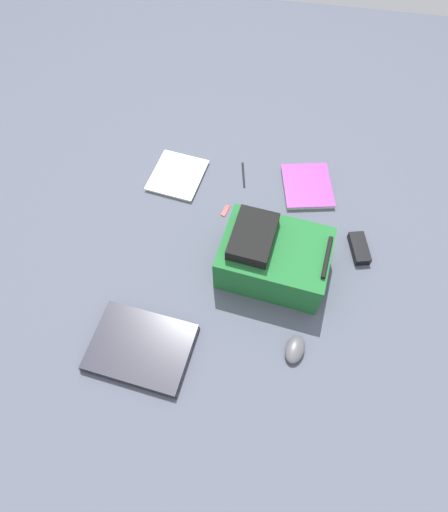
{
  "coord_description": "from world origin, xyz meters",
  "views": [
    {
      "loc": [
        -0.11,
        0.8,
        1.46
      ],
      "look_at": [
        0.03,
        -0.02,
        0.02
      ],
      "focal_mm": 29.73,
      "sensor_mm": 36.0,
      "label": 1
    }
  ],
  "objects_px": {
    "book_red": "(307,186)",
    "usb_stick": "(225,210)",
    "book_comic": "(178,176)",
    "power_brick": "(359,248)",
    "pen_black": "(243,174)",
    "backpack": "(273,256)",
    "computer_mouse": "(295,349)",
    "laptop": "(141,347)"
  },
  "relations": [
    {
      "from": "book_red",
      "to": "usb_stick",
      "type": "bearing_deg",
      "value": 29.05
    },
    {
      "from": "book_comic",
      "to": "usb_stick",
      "type": "height_order",
      "value": "book_comic"
    },
    {
      "from": "book_comic",
      "to": "power_brick",
      "type": "bearing_deg",
      "value": 162.53
    },
    {
      "from": "book_red",
      "to": "power_brick",
      "type": "relative_size",
      "value": 2.03
    },
    {
      "from": "power_brick",
      "to": "pen_black",
      "type": "height_order",
      "value": "power_brick"
    },
    {
      "from": "backpack",
      "to": "pen_black",
      "type": "xyz_separation_m",
      "value": [
        0.17,
        -0.45,
        -0.09
      ]
    },
    {
      "from": "computer_mouse",
      "to": "backpack",
      "type": "bearing_deg",
      "value": -57.31
    },
    {
      "from": "laptop",
      "to": "book_red",
      "type": "xyz_separation_m",
      "value": [
        -0.52,
        -0.82,
        -0.0
      ]
    },
    {
      "from": "laptop",
      "to": "computer_mouse",
      "type": "bearing_deg",
      "value": -171.1
    },
    {
      "from": "book_red",
      "to": "power_brick",
      "type": "xyz_separation_m",
      "value": [
        -0.23,
        0.29,
        0.01
      ]
    },
    {
      "from": "book_red",
      "to": "computer_mouse",
      "type": "relative_size",
      "value": 2.62
    },
    {
      "from": "laptop",
      "to": "power_brick",
      "type": "relative_size",
      "value": 2.73
    },
    {
      "from": "laptop",
      "to": "book_red",
      "type": "relative_size",
      "value": 1.35
    },
    {
      "from": "computer_mouse",
      "to": "power_brick",
      "type": "distance_m",
      "value": 0.5
    },
    {
      "from": "backpack",
      "to": "laptop",
      "type": "xyz_separation_m",
      "value": [
        0.41,
        0.4,
        -0.08
      ]
    },
    {
      "from": "usb_stick",
      "to": "book_red",
      "type": "bearing_deg",
      "value": -150.95
    },
    {
      "from": "backpack",
      "to": "pen_black",
      "type": "distance_m",
      "value": 0.49
    },
    {
      "from": "backpack",
      "to": "usb_stick",
      "type": "xyz_separation_m",
      "value": [
        0.22,
        -0.24,
        -0.09
      ]
    },
    {
      "from": "book_red",
      "to": "computer_mouse",
      "type": "distance_m",
      "value": 0.74
    },
    {
      "from": "computer_mouse",
      "to": "usb_stick",
      "type": "height_order",
      "value": "computer_mouse"
    },
    {
      "from": "backpack",
      "to": "pen_black",
      "type": "height_order",
      "value": "backpack"
    },
    {
      "from": "book_comic",
      "to": "pen_black",
      "type": "bearing_deg",
      "value": -168.44
    },
    {
      "from": "computer_mouse",
      "to": "power_brick",
      "type": "relative_size",
      "value": 0.78
    },
    {
      "from": "book_red",
      "to": "power_brick",
      "type": "bearing_deg",
      "value": 128.27
    },
    {
      "from": "computer_mouse",
      "to": "usb_stick",
      "type": "bearing_deg",
      "value": -46.99
    },
    {
      "from": "pen_black",
      "to": "power_brick",
      "type": "bearing_deg",
      "value": 148.71
    },
    {
      "from": "backpack",
      "to": "computer_mouse",
      "type": "bearing_deg",
      "value": 111.18
    },
    {
      "from": "backpack",
      "to": "book_comic",
      "type": "bearing_deg",
      "value": -40.37
    },
    {
      "from": "book_red",
      "to": "usb_stick",
      "type": "relative_size",
      "value": 4.82
    },
    {
      "from": "book_comic",
      "to": "book_red",
      "type": "distance_m",
      "value": 0.57
    },
    {
      "from": "power_brick",
      "to": "book_comic",
      "type": "bearing_deg",
      "value": -17.47
    },
    {
      "from": "backpack",
      "to": "computer_mouse",
      "type": "relative_size",
      "value": 3.94
    },
    {
      "from": "laptop",
      "to": "computer_mouse",
      "type": "xyz_separation_m",
      "value": [
        -0.53,
        -0.08,
        0.0
      ]
    },
    {
      "from": "book_red",
      "to": "pen_black",
      "type": "xyz_separation_m",
      "value": [
        0.28,
        -0.02,
        -0.01
      ]
    },
    {
      "from": "book_comic",
      "to": "computer_mouse",
      "type": "height_order",
      "value": "computer_mouse"
    },
    {
      "from": "backpack",
      "to": "laptop",
      "type": "distance_m",
      "value": 0.58
    },
    {
      "from": "backpack",
      "to": "book_red",
      "type": "relative_size",
      "value": 1.51
    },
    {
      "from": "pen_black",
      "to": "usb_stick",
      "type": "bearing_deg",
      "value": 77.34
    },
    {
      "from": "laptop",
      "to": "usb_stick",
      "type": "xyz_separation_m",
      "value": [
        -0.19,
        -0.64,
        -0.01
      ]
    },
    {
      "from": "pen_black",
      "to": "backpack",
      "type": "bearing_deg",
      "value": 111.01
    },
    {
      "from": "book_comic",
      "to": "book_red",
      "type": "relative_size",
      "value": 0.96
    },
    {
      "from": "backpack",
      "to": "laptop",
      "type": "bearing_deg",
      "value": 44.06
    }
  ]
}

